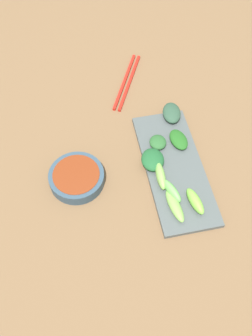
# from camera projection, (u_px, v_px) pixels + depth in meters

# --- Properties ---
(tabletop) EXTENTS (2.10, 2.10, 0.02)m
(tabletop) POSITION_uv_depth(u_px,v_px,m) (129.00, 179.00, 0.97)
(tabletop) COLOR brown
(tabletop) RESTS_ON ground
(sauce_bowl) EXTENTS (0.14, 0.14, 0.03)m
(sauce_bowl) POSITION_uv_depth(u_px,v_px,m) (77.00, 177.00, 0.94)
(sauce_bowl) COLOR #2E4455
(sauce_bowl) RESTS_ON tabletop
(serving_plate) EXTENTS (0.14, 0.35, 0.01)m
(serving_plate) POSITION_uv_depth(u_px,v_px,m) (174.00, 167.00, 0.97)
(serving_plate) COLOR #464D4E
(serving_plate) RESTS_ON tabletop
(broccoli_leafy_0) EXTENTS (0.05, 0.07, 0.02)m
(broccoli_leafy_0) POSITION_uv_depth(u_px,v_px,m) (179.00, 140.00, 1.00)
(broccoli_leafy_0) COLOR #1F561C
(broccoli_leafy_0) RESTS_ON serving_plate
(broccoli_stalk_1) EXTENTS (0.03, 0.08, 0.03)m
(broccoli_stalk_1) POSITION_uv_depth(u_px,v_px,m) (161.00, 176.00, 0.93)
(broccoli_stalk_1) COLOR #76AB4E
(broccoli_stalk_1) RESTS_ON serving_plate
(broccoli_leafy_2) EXTENTS (0.05, 0.05, 0.02)m
(broccoli_leafy_2) POSITION_uv_depth(u_px,v_px,m) (158.00, 142.00, 0.99)
(broccoli_leafy_2) COLOR #265529
(broccoli_leafy_2) RESTS_ON serving_plate
(broccoli_stalk_3) EXTENTS (0.04, 0.08, 0.03)m
(broccoli_stalk_3) POSITION_uv_depth(u_px,v_px,m) (195.00, 201.00, 0.89)
(broccoli_stalk_3) COLOR #72BA3F
(broccoli_stalk_3) RESTS_ON serving_plate
(broccoli_leafy_4) EXTENTS (0.07, 0.08, 0.03)m
(broccoli_leafy_4) POSITION_uv_depth(u_px,v_px,m) (153.00, 160.00, 0.96)
(broccoli_leafy_4) COLOR #1C5129
(broccoli_leafy_4) RESTS_ON serving_plate
(broccoli_leafy_5) EXTENTS (0.06, 0.08, 0.02)m
(broccoli_leafy_5) POSITION_uv_depth(u_px,v_px,m) (172.00, 113.00, 1.04)
(broccoli_leafy_5) COLOR #294634
(broccoli_leafy_5) RESTS_ON serving_plate
(broccoli_stalk_6) EXTENTS (0.04, 0.07, 0.03)m
(broccoli_stalk_6) POSITION_uv_depth(u_px,v_px,m) (172.00, 191.00, 0.91)
(broccoli_stalk_6) COLOR #66B453
(broccoli_stalk_6) RESTS_ON serving_plate
(broccoli_stalk_7) EXTENTS (0.04, 0.09, 0.02)m
(broccoli_stalk_7) POSITION_uv_depth(u_px,v_px,m) (175.00, 206.00, 0.89)
(broccoli_stalk_7) COLOR #71A649
(broccoli_stalk_7) RESTS_ON serving_plate
(chopsticks) EXTENTS (0.12, 0.22, 0.01)m
(chopsticks) POSITION_uv_depth(u_px,v_px,m) (127.00, 82.00, 1.13)
(chopsticks) COLOR #B21D13
(chopsticks) RESTS_ON tabletop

